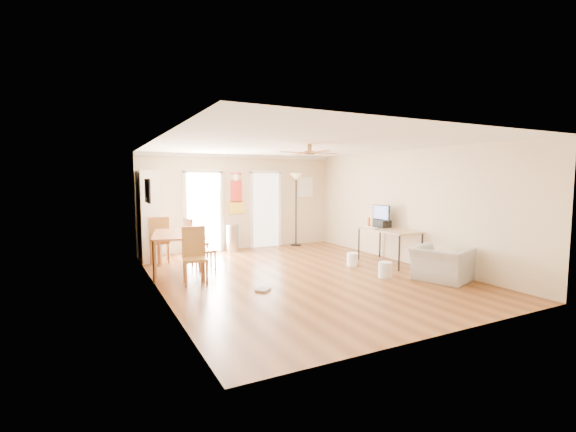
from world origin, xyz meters
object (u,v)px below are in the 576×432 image
trash_can (233,238)px  printer (382,224)px  computer_desk (389,246)px  wastebasket_b (385,270)px  wastebasket_a (352,259)px  bookshelf (148,216)px  torchiere_lamp (296,210)px  dining_chair_far (159,240)px  dining_chair_near (195,256)px  dining_chair_right_a (196,241)px  dining_table (179,253)px  dining_chair_right_b (205,248)px  armchair (441,264)px

trash_can → printer: 3.93m
computer_desk → wastebasket_b: computer_desk is taller
printer → wastebasket_a: bearing=-171.6°
bookshelf → torchiere_lamp: bearing=-5.0°
printer → wastebasket_b: 1.89m
trash_can → dining_chair_far: bearing=-164.5°
dining_chair_near → wastebasket_b: dining_chair_near is taller
printer → wastebasket_a: (-1.02, -0.23, -0.73)m
dining_chair_near → torchiere_lamp: (3.69, 2.94, 0.53)m
dining_chair_right_a → computer_desk: 4.42m
dining_chair_right_a → dining_chair_far: 0.90m
dining_table → bookshelf: bearing=102.7°
dining_chair_near → computer_desk: bearing=4.8°
dining_table → wastebasket_a: dining_table is taller
computer_desk → torchiere_lamp: bearing=102.8°
trash_can → dining_chair_near: bearing=-121.0°
dining_chair_right_b → printer: bearing=-101.7°
computer_desk → wastebasket_a: bearing=170.3°
dining_chair_far → armchair: size_ratio=1.09×
dining_chair_right_b → wastebasket_b: (2.98, -2.24, -0.32)m
dining_chair_right_a → wastebasket_b: 4.25m
wastebasket_a → dining_chair_near: bearing=178.9°
dining_chair_far → torchiere_lamp: (3.96, 0.63, 0.52)m
dining_chair_near → computer_desk: 4.42m
bookshelf → computer_desk: bearing=-39.7°
dining_table → armchair: (4.30, -2.95, -0.09)m
wastebasket_a → trash_can: bearing=121.3°
trash_can → armchair: trash_can is taller
torchiere_lamp → dining_table: bearing=-153.2°
wastebasket_b → trash_can: bearing=113.0°
dining_table → computer_desk: (4.48, -1.27, -0.02)m
dining_chair_far → computer_desk: (4.68, -2.53, -0.14)m
dining_chair_right_b → armchair: 4.76m
trash_can → armchair: size_ratio=0.73×
trash_can → wastebasket_a: size_ratio=2.45×
bookshelf → dining_table: (0.37, -1.62, -0.66)m
dining_chair_near → armchair: size_ratio=1.06×
bookshelf → wastebasket_a: bookshelf is taller
dining_chair_right_b → torchiere_lamp: torchiere_lamp is taller
dining_table → torchiere_lamp: bearing=26.8°
dining_chair_near → armchair: 4.64m
dining_chair_near → wastebasket_a: bearing=6.6°
dining_chair_near → computer_desk: dining_chair_near is taller
trash_can → armchair: 5.38m
printer → dining_table: bearing=164.9°
dining_chair_far → wastebasket_a: bearing=153.4°
bookshelf → wastebasket_a: 4.89m
dining_chair_near → wastebasket_a: dining_chair_near is taller
dining_table → dining_chair_right_a: bearing=53.9°
bookshelf → dining_chair_right_a: bookshelf is taller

